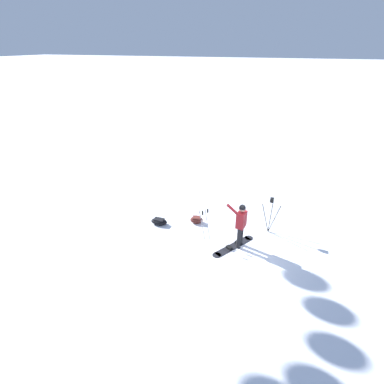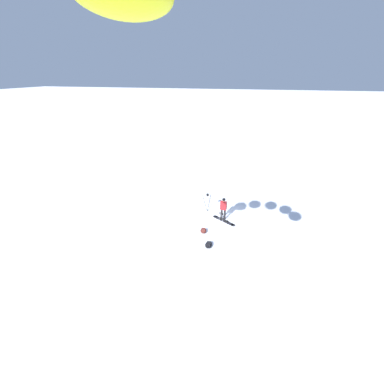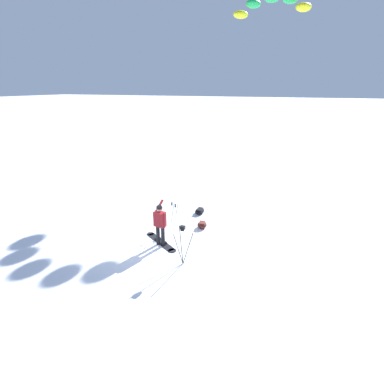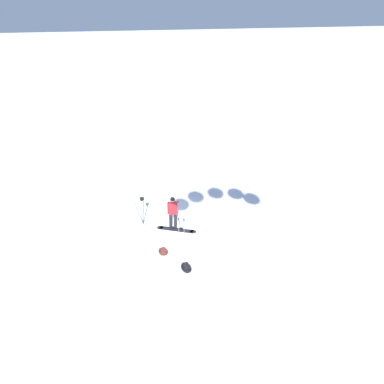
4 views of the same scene
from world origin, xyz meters
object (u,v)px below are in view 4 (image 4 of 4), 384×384
snowboard (176,229)px  camera_tripod (142,205)px  ski_poles (181,226)px  gear_bag_large (163,251)px  snowboarder (173,210)px  gear_bag_small (186,267)px

snowboard → camera_tripod: 1.95m
camera_tripod → ski_poles: camera_tripod is taller
gear_bag_large → ski_poles: size_ratio=0.46×
snowboard → camera_tripod: size_ratio=1.17×
gear_bag_large → camera_tripod: size_ratio=0.39×
snowboard → gear_bag_large: size_ratio=3.00×
snowboarder → camera_tripod: snowboarder is taller
gear_bag_large → snowboard: bearing=-31.2°
snowboard → ski_poles: size_ratio=1.38×
gear_bag_large → camera_tripod: (2.73, 0.32, 0.86)m
snowboarder → gear_bag_small: snowboarder is taller
snowboarder → gear_bag_small: 3.35m
gear_bag_small → gear_bag_large: bearing=24.4°
gear_bag_small → snowboard: bearing=-8.2°
camera_tripod → ski_poles: (-2.08, -1.30, -0.20)m
snowboard → gear_bag_large: 2.01m
snowboard → ski_poles: ski_poles is taller
camera_tripod → gear_bag_small: 4.25m
snowboarder → snowboard: snowboarder is taller
gear_bag_small → ski_poles: bearing=-10.9°
gear_bag_large → camera_tripod: camera_tripod is taller
gear_bag_large → ski_poles: (0.65, -0.98, 0.66)m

